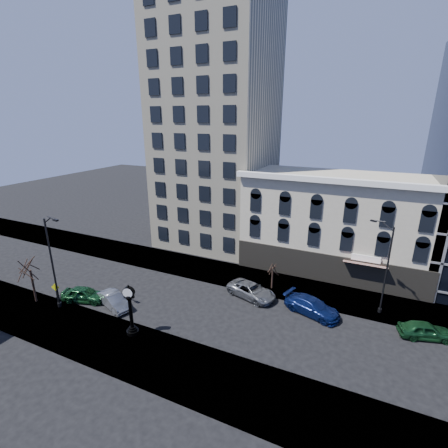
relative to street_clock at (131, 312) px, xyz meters
The scene contains 16 objects.
ground 7.09m from the street_clock, 69.75° to the left, with size 160.00×160.00×0.00m, color black.
sidewalk_far 14.65m from the street_clock, 80.78° to the left, with size 160.00×6.00×0.12m, color gray.
sidewalk_near 3.66m from the street_clock, 36.46° to the right, with size 160.00×6.00×0.12m, color gray.
cream_tower 30.61m from the street_clock, 98.57° to the left, with size 15.90×15.40×42.50m.
victorian_row 26.65m from the street_clock, 57.15° to the left, with size 22.60×11.19×12.50m.
street_clock is the anchor object (origin of this frame).
street_lamp_near 10.44m from the street_clock, behind, with size 2.59×0.63×10.03m.
street_lamp_far 24.13m from the street_clock, 34.05° to the left, with size 2.34×1.15×9.50m.
bare_tree_near 12.99m from the street_clock, behind, with size 3.41×3.41×5.85m.
bare_tree_far 15.94m from the street_clock, 55.56° to the left, with size 2.03×2.03×3.49m.
warning_sign 9.89m from the street_clock, behind, with size 0.81×0.31×2.59m.
car_near_a 8.76m from the street_clock, 164.60° to the left, with size 1.87×4.65×1.59m, color #143F1E.
car_near_b 5.63m from the street_clock, 149.67° to the left, with size 1.57×4.51×1.49m, color #595B60.
car_far_a 12.99m from the street_clock, 54.42° to the left, with size 2.54×5.50×1.53m, color #595B60.
car_far_b 17.33m from the street_clock, 35.56° to the left, with size 2.29×5.63×1.63m, color #0C194C.
car_far_c 26.08m from the street_clock, 23.73° to the left, with size 1.78×4.42×1.51m, color #143F1E.
Camera 1 is at (15.51, -25.25, 18.63)m, focal length 26.00 mm.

